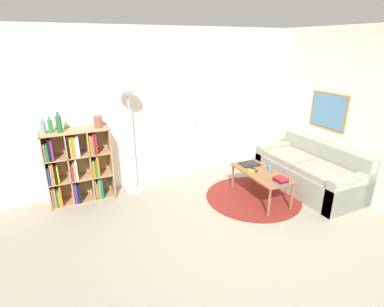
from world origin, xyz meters
The scene contains 17 objects.
ground_plane centered at (0.00, 0.00, 0.00)m, with size 14.00×14.00×0.00m, color gray.
wall_back centered at (0.00, 2.49, 1.29)m, with size 7.57×0.11×2.60m.
wall_right centered at (2.31, 1.23, 1.30)m, with size 0.08×5.47×2.60m.
rug centered at (0.85, 1.16, 0.00)m, with size 1.52×1.52×0.01m.
bookshelf centered at (-1.67, 2.28, 0.57)m, with size 0.96×0.34×1.14m.
floor_lamp centered at (-0.82, 2.22, 1.42)m, with size 0.32×0.32×1.69m.
couch centered at (1.91, 1.04, 0.28)m, with size 0.84×1.77×0.77m.
coffee_table centered at (0.92, 1.10, 0.41)m, with size 0.50×1.03×0.45m.
laptop centered at (0.94, 1.43, 0.46)m, with size 0.32×0.25×0.02m.
bowl centered at (0.76, 1.15, 0.47)m, with size 0.13×0.13×0.04m.
book_stack_on_table centered at (0.96, 0.71, 0.49)m, with size 0.16×0.18×0.06m.
cup centered at (1.09, 1.10, 0.49)m, with size 0.07×0.07×0.07m.
remote centered at (0.86, 1.21, 0.46)m, with size 0.06×0.15×0.02m.
bottle_left centered at (-2.03, 2.26, 1.24)m, with size 0.07×0.07×0.23m.
bottle_middle centered at (-1.94, 2.29, 1.24)m, with size 0.06×0.06×0.23m.
bottle_right centered at (-1.82, 2.25, 1.27)m, with size 0.08×0.08×0.30m.
vase_on_shelf centered at (-1.28, 2.28, 1.23)m, with size 0.12×0.12×0.18m.
Camera 1 is at (-1.88, -2.29, 2.36)m, focal length 28.00 mm.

